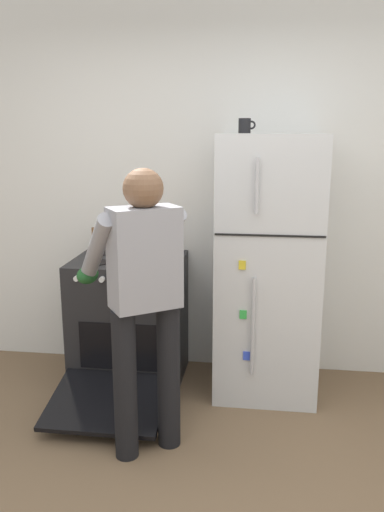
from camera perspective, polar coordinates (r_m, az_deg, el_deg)
name	(u,v)px	position (r m, az deg, el deg)	size (l,w,h in m)	color
kitchen_wall_back	(211,190)	(3.91, 2.09, 7.10)	(6.00, 0.10, 2.70)	white
refrigerator	(268,267)	(3.61, 8.20, -1.15)	(0.68, 0.72, 1.76)	silver
stove_range	(129,321)	(3.83, -6.80, -7.05)	(0.76, 1.21, 0.91)	black
person_cook	(143,288)	(2.85, -5.36, -3.46)	(0.67, 0.72, 1.60)	black
red_pot	(149,251)	(3.62, -4.70, 0.50)	(0.38, 0.28, 0.12)	orange
coffee_mug	(245,126)	(3.54, 5.76, 13.86)	(0.11, 0.08, 0.10)	black
pepper_mill	(95,239)	(3.97, -10.45, 1.82)	(0.05, 0.05, 0.17)	brown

